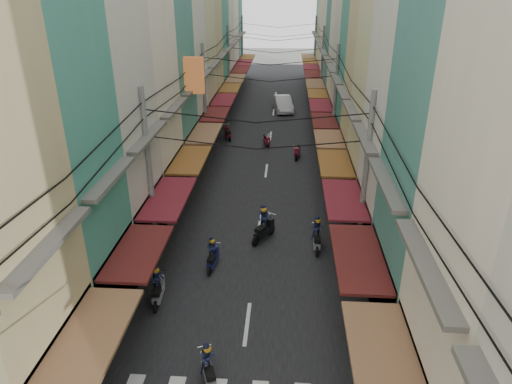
% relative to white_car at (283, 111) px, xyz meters
% --- Properties ---
extents(ground, '(160.00, 160.00, 0.00)m').
position_rel_white_car_xyz_m(ground, '(-0.93, -30.63, 0.00)').
color(ground, slate).
rests_on(ground, ground).
extents(road, '(10.00, 80.00, 0.02)m').
position_rel_white_car_xyz_m(road, '(-0.93, -10.63, 0.01)').
color(road, black).
rests_on(road, ground).
extents(sidewalk_left, '(3.00, 80.00, 0.06)m').
position_rel_white_car_xyz_m(sidewalk_left, '(-7.43, -10.63, 0.03)').
color(sidewalk_left, slate).
rests_on(sidewalk_left, ground).
extents(sidewalk_right, '(3.00, 80.00, 0.06)m').
position_rel_white_car_xyz_m(sidewalk_right, '(5.57, -10.63, 0.03)').
color(sidewalk_right, slate).
rests_on(sidewalk_right, ground).
extents(building_row_left, '(7.80, 67.67, 23.70)m').
position_rel_white_car_xyz_m(building_row_left, '(-8.85, -14.06, 9.78)').
color(building_row_left, silver).
rests_on(building_row_left, ground).
extents(building_row_right, '(7.80, 68.98, 22.59)m').
position_rel_white_car_xyz_m(building_row_right, '(6.99, -14.18, 9.41)').
color(building_row_right, teal).
rests_on(building_row_right, ground).
extents(utility_poles, '(10.20, 66.13, 8.20)m').
position_rel_white_car_xyz_m(utility_poles, '(-0.93, -15.61, 6.59)').
color(utility_poles, slate).
rests_on(utility_poles, ground).
extents(white_car, '(5.69, 2.97, 1.91)m').
position_rel_white_car_xyz_m(white_car, '(0.00, 0.00, 0.00)').
color(white_car, silver).
rests_on(white_car, ground).
extents(bicycle, '(1.76, 0.70, 1.19)m').
position_rel_white_car_xyz_m(bicycle, '(6.57, -33.56, 0.00)').
color(bicycle, black).
rests_on(bicycle, ground).
extents(moving_scooters, '(7.32, 27.64, 1.98)m').
position_rel_white_car_xyz_m(moving_scooters, '(-1.41, -25.13, 0.54)').
color(moving_scooters, black).
rests_on(moving_scooters, ground).
extents(pedestrians, '(13.20, 19.65, 2.07)m').
position_rel_white_car_xyz_m(pedestrians, '(-4.77, -28.86, 0.99)').
color(pedestrians, '#2A212C').
rests_on(pedestrians, ground).
extents(traffic_sign, '(0.10, 0.67, 3.06)m').
position_rel_white_car_xyz_m(traffic_sign, '(4.35, -31.54, 2.25)').
color(traffic_sign, slate).
rests_on(traffic_sign, ground).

